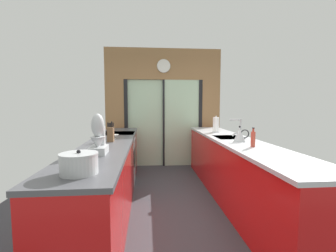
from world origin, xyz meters
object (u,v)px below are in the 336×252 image
oven_range (119,158)px  stock_pot (79,163)px  mixing_bowl (113,137)px  soap_bottle (253,139)px  kettle (240,134)px  stand_mixer (98,139)px  paper_towel_roll (216,125)px  knife_block (111,134)px

oven_range → stock_pot: stock_pot is taller
mixing_bowl → soap_bottle: soap_bottle is taller
kettle → stand_mixer: bearing=-159.5°
oven_range → soap_bottle: soap_bottle is taller
mixing_bowl → stand_mixer: stand_mixer is taller
stock_pot → paper_towel_roll: bearing=54.5°
mixing_bowl → soap_bottle: 1.97m
mixing_bowl → stock_pot: stock_pot is taller
paper_towel_roll → stock_pot: bearing=-125.5°
stand_mixer → paper_towel_roll: size_ratio=1.37×
mixing_bowl → kettle: 1.83m
stock_pot → kettle: bearing=37.6°
knife_block → paper_towel_roll: 2.02m
oven_range → soap_bottle: bearing=-41.1°
mixing_bowl → kettle: size_ratio=0.66×
mixing_bowl → stand_mixer: (0.00, -1.09, 0.13)m
oven_range → stand_mixer: bearing=-89.4°
stock_pot → kettle: kettle is taller
stand_mixer → paper_towel_roll: 2.52m
mixing_bowl → knife_block: 0.26m
stand_mixer → stock_pot: size_ratio=1.51×
oven_range → stand_mixer: size_ratio=2.19×
soap_bottle → paper_towel_roll: bearing=90.0°
stock_pot → mixing_bowl: bearing=90.0°
knife_block → stock_pot: size_ratio=1.00×
oven_range → knife_block: knife_block is taller
stand_mixer → knife_block: bearing=90.0°
knife_block → soap_bottle: bearing=-18.2°
paper_towel_roll → stand_mixer: bearing=-134.9°
soap_bottle → mixing_bowl: bearing=154.9°
knife_block → stock_pot: knife_block is taller
mixing_bowl → paper_towel_roll: 1.92m
knife_block → kettle: knife_block is taller
kettle → paper_towel_roll: paper_towel_roll is taller
stock_pot → oven_range: bearing=90.4°
knife_block → stand_mixer: stand_mixer is taller
oven_range → stand_mixer: stand_mixer is taller
stock_pot → soap_bottle: bearing=28.2°
mixing_bowl → paper_towel_roll: (1.78, 0.70, 0.10)m
paper_towel_roll → soap_bottle: bearing=-90.0°
stand_mixer → kettle: bearing=20.5°
oven_range → soap_bottle: 2.45m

